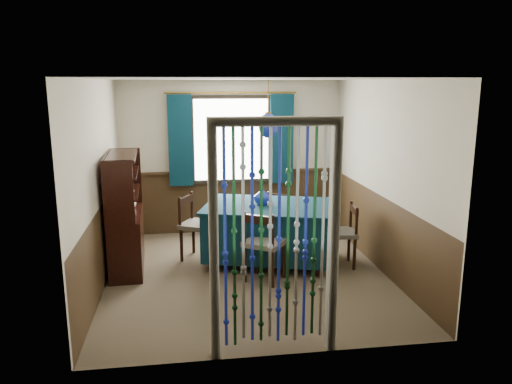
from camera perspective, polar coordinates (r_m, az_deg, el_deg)
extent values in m
plane|color=brown|center=(6.62, -1.02, -9.39)|extent=(4.00, 4.00, 0.00)
plane|color=silver|center=(6.14, -1.11, 12.80)|extent=(4.00, 4.00, 0.00)
plane|color=beige|center=(8.22, -2.84, 3.96)|extent=(3.60, 0.00, 3.60)
plane|color=beige|center=(4.34, 2.30, -3.77)|extent=(3.60, 0.00, 3.60)
plane|color=beige|center=(6.30, -17.53, 0.77)|extent=(0.00, 4.00, 4.00)
plane|color=beige|center=(6.73, 14.33, 1.68)|extent=(0.00, 4.00, 4.00)
plane|color=#3B2916|center=(8.35, -2.78, -1.15)|extent=(3.60, 0.00, 3.60)
plane|color=#3B2916|center=(4.62, 2.18, -12.69)|extent=(3.60, 0.00, 3.60)
plane|color=#3B2916|center=(6.48, -16.97, -5.73)|extent=(0.00, 4.00, 4.00)
plane|color=#3B2916|center=(6.90, 13.88, -4.45)|extent=(0.00, 4.00, 4.00)
cube|color=black|center=(8.13, -2.83, 6.00)|extent=(1.32, 0.12, 1.42)
cube|color=#0A2835|center=(6.92, 1.33, -4.41)|extent=(1.89, 1.53, 0.67)
cube|color=#0A2835|center=(6.83, 1.34, -1.60)|extent=(1.96, 1.61, 0.03)
cylinder|color=black|center=(6.77, -5.00, -8.30)|extent=(0.07, 0.07, 0.14)
cylinder|color=black|center=(6.60, 6.88, -8.89)|extent=(0.07, 0.07, 0.14)
cylinder|color=black|center=(7.55, -3.52, -6.05)|extent=(0.07, 0.07, 0.14)
cylinder|color=black|center=(7.40, 7.06, -6.50)|extent=(0.07, 0.07, 0.14)
cylinder|color=black|center=(6.29, -1.28, -8.30)|extent=(0.05, 0.05, 0.47)
cylinder|color=black|center=(6.14, 1.90, -8.84)|extent=(0.05, 0.05, 0.47)
cylinder|color=black|center=(6.59, 0.14, -7.31)|extent=(0.05, 0.05, 0.47)
cylinder|color=black|center=(6.44, 3.20, -7.79)|extent=(0.05, 0.05, 0.47)
cube|color=#5B5549|center=(6.27, 1.00, -5.78)|extent=(0.62, 0.62, 0.06)
cube|color=black|center=(6.01, 0.26, -3.18)|extent=(0.35, 0.26, 0.10)
cylinder|color=black|center=(6.13, -1.34, -4.29)|extent=(0.04, 0.04, 0.46)
cylinder|color=black|center=(5.98, 1.90, -4.74)|extent=(0.04, 0.04, 0.46)
cylinder|color=black|center=(7.76, 3.69, -4.49)|extent=(0.04, 0.04, 0.41)
cylinder|color=black|center=(7.84, 1.40, -4.30)|extent=(0.04, 0.04, 0.41)
cylinder|color=black|center=(7.48, 3.13, -5.14)|extent=(0.04, 0.04, 0.41)
cylinder|color=black|center=(7.56, 0.77, -4.93)|extent=(0.04, 0.04, 0.41)
cube|color=#5B5549|center=(7.59, 2.26, -3.03)|extent=(0.53, 0.52, 0.05)
cube|color=black|center=(7.67, 2.60, -0.56)|extent=(0.32, 0.18, 0.09)
cylinder|color=black|center=(7.66, 3.75, -1.57)|extent=(0.04, 0.04, 0.40)
cylinder|color=black|center=(7.74, 1.44, -1.40)|extent=(0.04, 0.04, 0.40)
cylinder|color=black|center=(7.39, -7.17, -5.19)|extent=(0.05, 0.05, 0.47)
cylinder|color=black|center=(7.08, -8.52, -6.05)|extent=(0.05, 0.05, 0.47)
cylinder|color=black|center=(7.25, -4.63, -5.50)|extent=(0.05, 0.05, 0.47)
cylinder|color=black|center=(6.92, -5.90, -6.39)|extent=(0.05, 0.05, 0.47)
cube|color=#5B5549|center=(7.08, -6.60, -3.74)|extent=(0.60, 0.61, 0.06)
cube|color=black|center=(7.08, -8.04, -0.93)|extent=(0.22, 0.37, 0.10)
cylinder|color=black|center=(7.27, -7.33, -1.72)|extent=(0.04, 0.04, 0.46)
cylinder|color=black|center=(6.95, -8.71, -2.43)|extent=(0.04, 0.04, 0.46)
cylinder|color=black|center=(6.82, 11.19, -6.99)|extent=(0.04, 0.04, 0.44)
cylinder|color=black|center=(7.14, 10.56, -6.07)|extent=(0.04, 0.04, 0.44)
cylinder|color=black|center=(6.76, 8.46, -7.08)|extent=(0.04, 0.04, 0.44)
cylinder|color=black|center=(7.08, 7.95, -6.15)|extent=(0.04, 0.04, 0.44)
cube|color=#5B5549|center=(6.87, 9.61, -4.61)|extent=(0.45, 0.47, 0.06)
cube|color=black|center=(6.82, 11.14, -2.00)|extent=(0.08, 0.37, 0.10)
cylinder|color=black|center=(6.69, 11.43, -3.50)|extent=(0.04, 0.04, 0.43)
cylinder|color=black|center=(7.02, 10.78, -2.72)|extent=(0.04, 0.04, 0.43)
cube|color=black|center=(6.91, -14.55, -5.41)|extent=(0.47, 1.21, 0.78)
cube|color=black|center=(6.17, -15.48, -0.10)|extent=(0.37, 0.07, 0.78)
cube|color=black|center=(7.27, -14.43, 1.82)|extent=(0.37, 0.07, 0.78)
cube|color=black|center=(6.66, -15.09, 4.06)|extent=(0.42, 1.21, 0.04)
cube|color=black|center=(6.74, -16.49, 0.89)|extent=(0.09, 1.17, 0.78)
cube|color=black|center=(6.74, -14.61, -0.01)|extent=(0.37, 1.13, 0.02)
cube|color=black|center=(6.69, -14.73, 2.14)|extent=(0.37, 1.13, 0.02)
cylinder|color=olive|center=(6.63, 1.40, 10.18)|extent=(0.01, 0.01, 0.60)
ellipsoid|color=navy|center=(6.65, 1.39, 7.59)|extent=(0.26, 0.26, 0.32)
cylinder|color=olive|center=(6.64, 1.40, 8.98)|extent=(0.08, 0.08, 0.03)
imported|color=navy|center=(6.82, 0.71, -0.53)|extent=(0.27, 0.27, 0.22)
imported|color=beige|center=(6.50, -14.66, -0.08)|extent=(0.24, 0.24, 0.06)
imported|color=beige|center=(7.01, -14.16, -1.09)|extent=(0.17, 0.17, 0.18)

